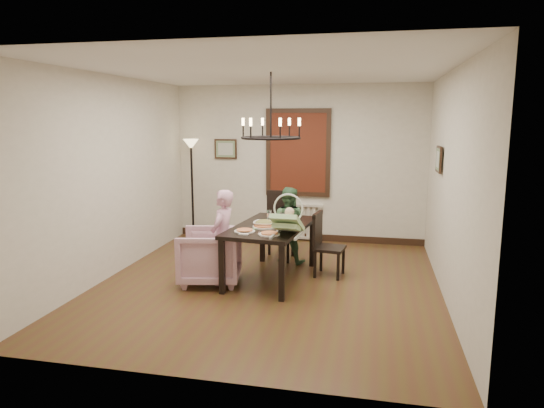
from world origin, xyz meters
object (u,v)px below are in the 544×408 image
at_px(chair_right, 330,244).
at_px(seated_man, 288,231).
at_px(floor_lamp, 192,191).
at_px(chair_far, 278,226).
at_px(baby_bouncer, 287,221).
at_px(armchair, 210,256).
at_px(elderly_woman, 223,245).
at_px(drinking_glass, 271,218).
at_px(dining_table, 271,231).

bearing_deg(chair_right, seated_man, 61.41).
xyz_separation_m(chair_right, floor_lamp, (-2.67, 1.62, 0.44)).
distance_m(chair_far, baby_bouncer, 1.61).
distance_m(armchair, elderly_woman, 0.25).
distance_m(seated_man, floor_lamp, 2.29).
relative_size(chair_far, armchair, 1.33).
xyz_separation_m(chair_far, baby_bouncer, (0.41, -1.51, 0.40)).
xyz_separation_m(elderly_woman, drinking_glass, (0.55, 0.49, 0.29)).
relative_size(armchair, drinking_glass, 6.51).
bearing_deg(dining_table, seated_man, 90.93).
bearing_deg(armchair, chair_right, 100.91).
height_order(dining_table, drinking_glass, drinking_glass).
bearing_deg(chair_right, floor_lamp, 67.23).
bearing_deg(dining_table, chair_far, 101.92).
relative_size(chair_far, elderly_woman, 1.02).
bearing_deg(seated_man, armchair, 60.53).
height_order(chair_far, armchair, chair_far).
height_order(baby_bouncer, floor_lamp, floor_lamp).
distance_m(dining_table, floor_lamp, 2.71).
xyz_separation_m(dining_table, seated_man, (0.08, 0.83, -0.19)).
relative_size(chair_right, baby_bouncer, 1.65).
height_order(chair_far, chair_right, chair_far).
bearing_deg(chair_far, elderly_woman, -110.06).
distance_m(dining_table, armchair, 0.90).
xyz_separation_m(dining_table, elderly_woman, (-0.59, -0.31, -0.15)).
bearing_deg(drinking_glass, floor_lamp, 136.52).
height_order(seated_man, baby_bouncer, baby_bouncer).
xyz_separation_m(armchair, seated_man, (0.87, 1.16, 0.12)).
bearing_deg(drinking_glass, dining_table, -76.18).
bearing_deg(baby_bouncer, drinking_glass, 120.87).
relative_size(chair_far, drinking_glass, 8.66).
bearing_deg(chair_far, chair_right, -36.44).
distance_m(chair_far, seated_man, 0.23).
height_order(dining_table, seated_man, seated_man).
bearing_deg(chair_right, armchair, 120.39).
bearing_deg(baby_bouncer, chair_far, 108.66).
relative_size(dining_table, seated_man, 1.76).
distance_m(baby_bouncer, drinking_glass, 0.81).
relative_size(seated_man, floor_lamp, 0.54).
xyz_separation_m(dining_table, chair_right, (0.78, 0.31, -0.22)).
distance_m(elderly_woman, seated_man, 1.33).
bearing_deg(armchair, seated_man, 132.20).
xyz_separation_m(armchair, drinking_glass, (0.74, 0.50, 0.46)).
distance_m(armchair, drinking_glass, 1.00).
height_order(seated_man, floor_lamp, floor_lamp).
relative_size(dining_table, baby_bouncer, 3.12).
relative_size(chair_far, floor_lamp, 0.60).
bearing_deg(chair_right, chair_far, 60.89).
bearing_deg(floor_lamp, seated_man, -29.00).
distance_m(chair_right, elderly_woman, 1.51).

